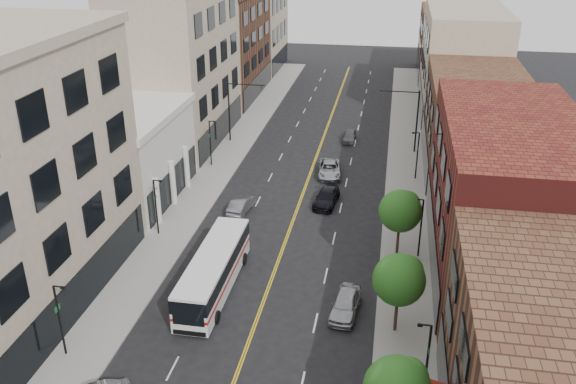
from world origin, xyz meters
The scene contains 26 objects.
sidewalk_left centered at (-10.00, 35.00, 0.07)m, with size 4.00×110.00×0.15m, color gray.
sidewalk_right centered at (10.00, 35.00, 0.07)m, with size 4.00×110.00×0.15m, color gray.
bldg_l_white centered at (-17.00, 31.00, 4.00)m, with size 10.00×14.00×8.00m, color silver.
bldg_l_far_a centered at (-17.00, 48.00, 9.00)m, with size 10.00×20.00×18.00m, color gray.
bldg_l_far_b centered at (-17.00, 68.00, 7.50)m, with size 10.00×20.00×15.00m, color #543121.
bldg_l_far_c centered at (-17.00, 86.00, 10.00)m, with size 10.00×16.00×20.00m, color gray.
bldg_r_mid centered at (17.00, 24.00, 6.00)m, with size 10.00×22.00×12.00m, color #571917.
bldg_r_far_a centered at (17.00, 45.00, 5.00)m, with size 10.00×20.00×10.00m, color #543121.
bldg_r_far_b centered at (17.00, 66.00, 7.00)m, with size 10.00×22.00×14.00m, color gray.
bldg_r_far_c centered at (17.00, 86.00, 5.50)m, with size 10.00×18.00×11.00m, color #543121.
tree_r_2 centered at (9.39, 14.07, 4.13)m, with size 3.40×3.40×5.59m.
tree_r_3 centered at (9.39, 24.07, 4.13)m, with size 3.40×3.40×5.59m.
lamp_l_1 centered at (-10.95, 8.00, 2.97)m, with size 0.81×0.55×5.05m.
lamp_l_2 centered at (-10.95, 24.00, 2.97)m, with size 0.81×0.55×5.05m.
lamp_l_3 centered at (-10.95, 40.00, 2.97)m, with size 0.81×0.55×5.05m.
lamp_r_1 centered at (10.95, 8.00, 2.97)m, with size 0.81×0.55×5.05m.
lamp_r_2 centered at (10.95, 24.00, 2.97)m, with size 0.81×0.55×5.05m.
lamp_r_3 centered at (10.95, 40.00, 2.97)m, with size 0.81×0.55×5.05m.
signal_mast_left centered at (-10.27, 48.00, 4.65)m, with size 4.49×0.18×7.20m.
signal_mast_right centered at (10.27, 48.00, 4.65)m, with size 4.49×0.18×7.20m.
city_bus centered at (-3.85, 16.73, 1.74)m, with size 2.83×11.67×3.00m.
car_parked_far centered at (5.88, 15.47, 0.77)m, with size 1.81×4.50×1.53m, color #A3A4AA.
car_lane_behind centered at (-5.05, 29.60, 0.69)m, with size 1.45×4.16×1.37m, color #515157.
car_lane_a centered at (2.58, 32.58, 0.70)m, with size 1.95×4.80×1.39m, color black.
car_lane_b centered at (2.05, 39.60, 0.71)m, with size 2.37×5.13×1.43m, color #9FA2A6.
car_lane_c centered at (3.27, 50.56, 0.66)m, with size 1.57×3.89×1.33m, color #444449.
Camera 1 is at (8.02, -19.63, 25.31)m, focal length 38.00 mm.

